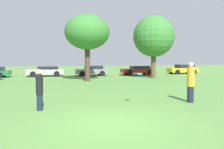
# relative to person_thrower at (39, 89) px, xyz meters

# --- Properties ---
(ground_plane) EXTENTS (120.00, 120.00, 0.00)m
(ground_plane) POSITION_rel_person_thrower_xyz_m (2.37, -2.53, -0.88)
(ground_plane) COLOR #54843D
(person_thrower) EXTENTS (0.29, 0.29, 1.69)m
(person_thrower) POSITION_rel_person_thrower_xyz_m (0.00, 0.00, 0.00)
(person_thrower) COLOR #191E33
(person_thrower) RESTS_ON ground
(person_catcher) EXTENTS (0.36, 0.36, 1.94)m
(person_catcher) POSITION_rel_person_thrower_xyz_m (6.95, 0.03, 0.11)
(person_catcher) COLOR #191E33
(person_catcher) RESTS_ON ground
(frisbee) EXTENTS (0.28, 0.28, 0.10)m
(frisbee) POSITION_rel_person_thrower_xyz_m (4.23, -0.18, 0.56)
(frisbee) COLOR #19B2D8
(tree_1) EXTENTS (4.16, 4.16, 6.21)m
(tree_1) POSITION_rel_person_thrower_xyz_m (3.50, 11.48, 3.66)
(tree_1) COLOR #473323
(tree_1) RESTS_ON ground
(tree_2) EXTENTS (4.43, 4.43, 6.72)m
(tree_2) POSITION_rel_person_thrower_xyz_m (10.89, 13.09, 3.60)
(tree_2) COLOR brown
(tree_2) RESTS_ON ground
(parked_car_silver) EXTENTS (4.25, 1.98, 1.19)m
(parked_car_silver) POSITION_rel_person_thrower_xyz_m (-0.56, 18.32, -0.23)
(parked_car_silver) COLOR #B2B2B7
(parked_car_silver) RESTS_ON ground
(parked_car_grey) EXTENTS (3.88, 2.00, 1.23)m
(parked_car_grey) POSITION_rel_person_thrower_xyz_m (4.92, 18.05, -0.22)
(parked_car_grey) COLOR slate
(parked_car_grey) RESTS_ON ground
(parked_car_red) EXTENTS (4.28, 1.86, 1.18)m
(parked_car_red) POSITION_rel_person_thrower_xyz_m (10.97, 18.04, -0.23)
(parked_car_red) COLOR red
(parked_car_red) RESTS_ON ground
(parked_car_yellow) EXTENTS (4.08, 1.90, 1.29)m
(parked_car_yellow) POSITION_rel_person_thrower_xyz_m (17.70, 18.35, -0.19)
(parked_car_yellow) COLOR gold
(parked_car_yellow) RESTS_ON ground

